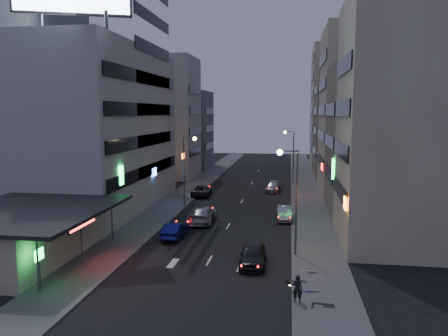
% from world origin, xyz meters
% --- Properties ---
extents(ground, '(180.00, 180.00, 0.00)m').
position_xyz_m(ground, '(0.00, 0.00, 0.00)').
color(ground, black).
rests_on(ground, ground).
extents(sidewalk_left, '(4.00, 120.00, 0.12)m').
position_xyz_m(sidewalk_left, '(-8.00, 30.00, 0.06)').
color(sidewalk_left, '#4C4C4F').
rests_on(sidewalk_left, ground).
extents(sidewalk_right, '(4.00, 120.00, 0.12)m').
position_xyz_m(sidewalk_right, '(8.00, 30.00, 0.06)').
color(sidewalk_right, '#4C4C4F').
rests_on(sidewalk_right, ground).
extents(food_court, '(11.00, 13.00, 3.88)m').
position_xyz_m(food_court, '(-13.90, 2.00, 1.98)').
color(food_court, beige).
rests_on(food_court, ground).
extents(white_building, '(14.00, 24.00, 18.00)m').
position_xyz_m(white_building, '(-17.00, 20.00, 9.00)').
color(white_building, '#AFAFAB').
rests_on(white_building, ground).
extents(grey_tower, '(10.00, 14.00, 34.00)m').
position_xyz_m(grey_tower, '(-26.00, 23.00, 17.00)').
color(grey_tower, slate).
rests_on(grey_tower, ground).
extents(shophouse_near, '(10.00, 11.00, 20.00)m').
position_xyz_m(shophouse_near, '(15.00, 10.50, 10.00)').
color(shophouse_near, beige).
rests_on(shophouse_near, ground).
extents(shophouse_mid, '(11.00, 12.00, 16.00)m').
position_xyz_m(shophouse_mid, '(15.50, 22.00, 8.00)').
color(shophouse_mid, gray).
rests_on(shophouse_mid, ground).
extents(shophouse_far, '(10.00, 14.00, 22.00)m').
position_xyz_m(shophouse_far, '(15.00, 35.00, 11.00)').
color(shophouse_far, beige).
rests_on(shophouse_far, ground).
extents(far_left_a, '(11.00, 10.00, 20.00)m').
position_xyz_m(far_left_a, '(-15.50, 45.00, 10.00)').
color(far_left_a, '#AFAFAB').
rests_on(far_left_a, ground).
extents(far_left_b, '(12.00, 10.00, 15.00)m').
position_xyz_m(far_left_b, '(-16.00, 58.00, 7.50)').
color(far_left_b, slate).
rests_on(far_left_b, ground).
extents(far_right_a, '(11.00, 12.00, 18.00)m').
position_xyz_m(far_right_a, '(15.50, 50.00, 9.00)').
color(far_right_a, gray).
rests_on(far_right_a, ground).
extents(far_right_b, '(12.00, 12.00, 24.00)m').
position_xyz_m(far_right_b, '(16.00, 64.00, 12.00)').
color(far_right_b, beige).
rests_on(far_right_b, ground).
extents(street_lamp_right_near, '(1.60, 0.44, 8.02)m').
position_xyz_m(street_lamp_right_near, '(5.90, 6.00, 5.36)').
color(street_lamp_right_near, '#595B60').
rests_on(street_lamp_right_near, sidewalk_right).
extents(street_lamp_left, '(1.60, 0.44, 8.02)m').
position_xyz_m(street_lamp_left, '(-5.90, 22.00, 5.36)').
color(street_lamp_left, '#595B60').
rests_on(street_lamp_left, sidewalk_left).
extents(street_lamp_right_far, '(1.60, 0.44, 8.02)m').
position_xyz_m(street_lamp_right_far, '(5.90, 40.00, 5.36)').
color(street_lamp_right_far, '#595B60').
rests_on(street_lamp_right_far, sidewalk_right).
extents(parked_car_right_near, '(1.83, 4.46, 1.51)m').
position_xyz_m(parked_car_right_near, '(3.27, 3.54, 0.76)').
color(parked_car_right_near, black).
rests_on(parked_car_right_near, ground).
extents(parked_car_right_mid, '(1.65, 4.27, 1.39)m').
position_xyz_m(parked_car_right_mid, '(5.31, 17.25, 0.69)').
color(parked_car_right_mid, '#AFB1B8').
rests_on(parked_car_right_mid, ground).
extents(parked_car_left, '(2.69, 5.22, 1.41)m').
position_xyz_m(parked_car_left, '(-5.60, 28.72, 0.70)').
color(parked_car_left, '#28292E').
rests_on(parked_car_left, ground).
extents(parked_car_right_far, '(2.14, 4.59, 1.30)m').
position_xyz_m(parked_car_right_far, '(3.57, 33.29, 0.65)').
color(parked_car_right_far, gray).
rests_on(parked_car_right_far, ground).
extents(road_car_blue, '(1.67, 4.30, 1.40)m').
position_xyz_m(road_car_blue, '(-4.01, 9.36, 0.70)').
color(road_car_blue, navy).
rests_on(road_car_blue, ground).
extents(road_car_silver, '(2.59, 5.95, 1.70)m').
position_xyz_m(road_car_silver, '(-2.78, 15.02, 0.85)').
color(road_car_silver, '#A4A7AC').
rests_on(road_car_silver, ground).
extents(person, '(0.60, 0.41, 1.60)m').
position_xyz_m(person, '(6.30, -2.53, 0.92)').
color(person, black).
rests_on(person, sidewalk_right).
extents(scooter_black_a, '(0.77, 1.93, 1.15)m').
position_xyz_m(scooter_black_a, '(8.40, -2.55, 0.70)').
color(scooter_black_a, black).
rests_on(scooter_black_a, sidewalk_right).
extents(scooter_silver_a, '(0.60, 1.65, 1.00)m').
position_xyz_m(scooter_silver_a, '(7.65, -0.57, 0.62)').
color(scooter_silver_a, '#A4A5AC').
rests_on(scooter_silver_a, sidewalk_right).
extents(scooter_blue, '(1.06, 1.68, 0.98)m').
position_xyz_m(scooter_blue, '(7.23, -0.64, 0.61)').
color(scooter_blue, navy).
rests_on(scooter_blue, sidewalk_right).
extents(scooter_black_b, '(0.87, 1.68, 0.98)m').
position_xyz_m(scooter_black_b, '(6.88, 0.85, 0.61)').
color(scooter_black_b, black).
rests_on(scooter_black_b, sidewalk_right).
extents(scooter_silver_b, '(0.65, 1.69, 1.02)m').
position_xyz_m(scooter_silver_b, '(7.71, 2.66, 0.63)').
color(scooter_silver_b, '#B4B8BC').
rests_on(scooter_silver_b, sidewalk_right).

